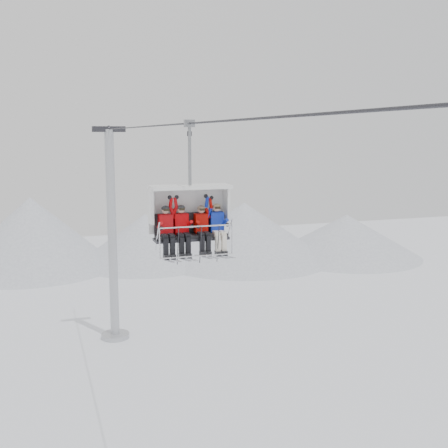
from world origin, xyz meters
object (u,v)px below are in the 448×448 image
object	(u,v)px
lift_tower_right	(113,250)
skier_center_right	(202,228)
skier_far_right	(218,226)
skier_center_left	(182,228)
chairlift_carrier	(189,211)
skier_far_left	(166,229)

from	to	relation	value
lift_tower_right	skier_center_right	distance (m)	19.49
skier_center_right	skier_far_right	distance (m)	0.49
lift_tower_right	skier_far_right	size ratio (longest dim) A/B	7.99
lift_tower_right	skier_far_right	world-z (taller)	lift_tower_right
lift_tower_right	skier_center_left	size ratio (longest dim) A/B	7.99
lift_tower_right	chairlift_carrier	distance (m)	19.31
lift_tower_right	chairlift_carrier	size ratio (longest dim) A/B	3.38
skier_far_left	skier_center_right	bearing A→B (deg)	-0.28
skier_far_left	skier_center_left	bearing A→B (deg)	0.00
chairlift_carrier	skier_center_left	distance (m)	0.64
skier_center_left	skier_center_right	size ratio (longest dim) A/B	1.00
skier_center_left	skier_center_right	distance (m)	0.62
skier_far_left	lift_tower_right	bearing A→B (deg)	87.64
skier_far_left	skier_far_right	world-z (taller)	same
chairlift_carrier	skier_center_left	bearing A→B (deg)	-135.34
lift_tower_right	skier_center_right	bearing A→B (deg)	-89.05
chairlift_carrier	skier_far_left	bearing A→B (deg)	-158.76
lift_tower_right	skier_far_right	distance (m)	19.51
skier_far_right	skier_center_left	bearing A→B (deg)	180.00
lift_tower_right	skier_center_left	bearing A→B (deg)	-90.93
lift_tower_right	skier_far_left	bearing A→B (deg)	-92.36
lift_tower_right	chairlift_carrier	xyz separation A→B (m)	(0.00, -18.68, 4.90)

